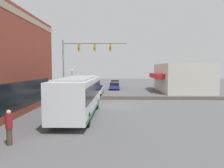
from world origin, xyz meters
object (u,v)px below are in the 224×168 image
(parked_car_grey, at_px, (115,83))
(parked_car_white, at_px, (97,90))
(city_bus, at_px, (79,95))
(pedestrian_by_lamp, at_px, (9,127))
(crossing_signal, at_px, (72,82))
(parked_car_blue, at_px, (115,86))

(parked_car_grey, bearing_deg, parked_car_white, 168.97)
(city_bus, xyz_separation_m, pedestrian_by_lamp, (-6.89, 2.34, -0.82))
(crossing_signal, bearing_deg, parked_car_grey, -13.48)
(parked_car_grey, relative_size, pedestrian_by_lamp, 2.43)
(pedestrian_by_lamp, bearing_deg, city_bus, -18.72)
(parked_car_white, height_order, parked_car_grey, parked_car_white)
(city_bus, xyz_separation_m, crossing_signal, (8.11, 2.25, 0.56))
(city_bus, distance_m, parked_car_grey, 28.50)
(city_bus, bearing_deg, parked_car_blue, -6.69)
(city_bus, relative_size, pedestrian_by_lamp, 5.77)
(crossing_signal, relative_size, parked_car_white, 0.79)
(city_bus, height_order, pedestrian_by_lamp, city_bus)
(crossing_signal, relative_size, pedestrian_by_lamp, 2.11)
(parked_car_grey, height_order, pedestrian_by_lamp, pedestrian_by_lamp)
(parked_car_blue, xyz_separation_m, parked_car_grey, (6.20, 0.00, 0.03))
(crossing_signal, bearing_deg, parked_car_blue, -19.06)
(parked_car_white, xyz_separation_m, pedestrian_by_lamp, (-21.90, 2.34, 0.24))
(crossing_signal, distance_m, parked_car_white, 7.44)
(crossing_signal, relative_size, parked_car_grey, 0.87)
(parked_car_blue, bearing_deg, crossing_signal, 160.94)
(pedestrian_by_lamp, bearing_deg, parked_car_grey, -7.97)
(crossing_signal, xyz_separation_m, parked_car_grey, (20.25, -4.85, -1.63))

